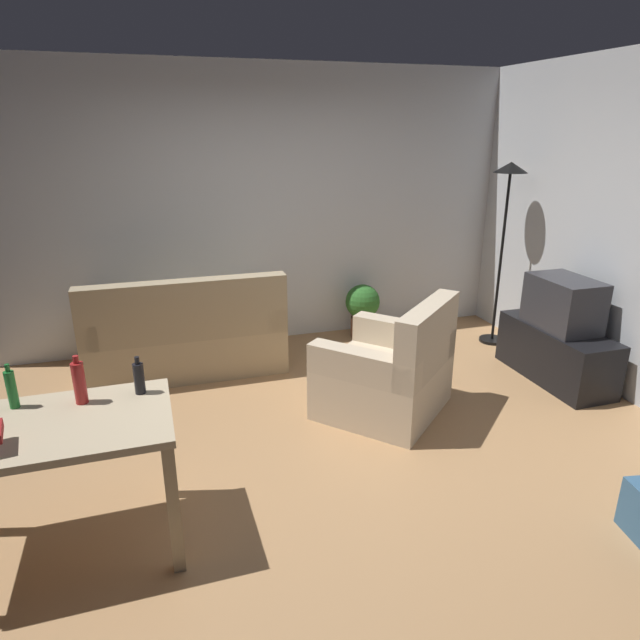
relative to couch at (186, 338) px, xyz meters
name	(u,v)px	position (x,y,z in m)	size (l,w,h in m)	color
ground_plane	(327,445)	(0.84, -1.59, -0.32)	(5.20, 4.40, 0.02)	tan
wall_rear	(260,209)	(0.84, 0.61, 1.04)	(5.20, 0.10, 2.70)	silver
couch	(186,338)	(0.00, 0.00, 0.00)	(1.73, 0.84, 0.92)	tan
tv_stand	(556,353)	(3.09, -1.16, -0.07)	(0.44, 1.10, 0.48)	black
tv	(564,303)	(3.09, -1.16, 0.39)	(0.41, 0.60, 0.44)	#2D2D33
torchiere_lamp	(507,205)	(3.09, -0.22, 1.11)	(0.32, 0.32, 1.81)	black
desk	(47,444)	(-0.80, -2.17, 0.34)	(1.21, 0.71, 0.76)	#C6B28E
potted_plant	(362,307)	(1.84, 0.31, 0.02)	(0.36, 0.36, 0.57)	brown
armchair	(390,373)	(1.45, -1.27, 0.01)	(1.23, 1.23, 0.92)	beige
bottle_green	(12,389)	(-0.96, -1.94, 0.56)	(0.05, 0.05, 0.24)	#1E722D
bottle_red	(79,382)	(-0.64, -1.99, 0.57)	(0.06, 0.06, 0.26)	#AD2323
bottle_dark	(139,378)	(-0.35, -1.96, 0.54)	(0.06, 0.06, 0.21)	black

